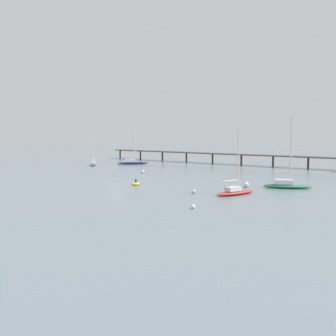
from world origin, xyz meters
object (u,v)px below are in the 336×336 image
dinghy_yellow (136,183)px  mooring_buoy_mid (194,191)px  sailboat_teal (93,163)px  sailboat_navy (133,162)px  sailboat_green (287,184)px  mooring_buoy_far (193,206)px  mooring_buoy_inner (246,185)px  sailboat_red (235,191)px  mooring_buoy_outer (143,172)px  pier (298,152)px

dinghy_yellow → mooring_buoy_mid: size_ratio=5.27×
sailboat_teal → mooring_buoy_mid: size_ratio=13.13×
sailboat_navy → sailboat_green: 53.71m
sailboat_navy → mooring_buoy_far: (44.20, -44.10, -0.37)m
dinghy_yellow → mooring_buoy_inner: size_ratio=3.55×
sailboat_green → dinghy_yellow: bearing=-156.6°
sailboat_teal → sailboat_red: (51.36, -23.09, 0.05)m
sailboat_teal → mooring_buoy_outer: 24.27m
mooring_buoy_outer → mooring_buoy_inner: size_ratio=0.77×
pier → sailboat_teal: bearing=-155.5°
pier → sailboat_navy: sailboat_navy is taller
pier → dinghy_yellow: 48.30m
sailboat_red → mooring_buoy_inner: (-1.24, 7.66, -0.14)m
mooring_buoy_inner → mooring_buoy_far: mooring_buoy_inner is taller
dinghy_yellow → sailboat_green: bearing=23.4°
mooring_buoy_outer → sailboat_green: bearing=-8.1°
sailboat_teal → dinghy_yellow: 39.75m
sailboat_red → pier: bearing=92.8°
sailboat_navy → dinghy_yellow: size_ratio=3.49×
sailboat_teal → pier: bearing=24.5°
sailboat_green → dinghy_yellow: 25.60m
mooring_buoy_outer → mooring_buoy_mid: (22.74, -17.65, -0.04)m
sailboat_teal → sailboat_navy: bearing=52.3°
pier → mooring_buoy_outer: pier is taller
sailboat_green → mooring_buoy_outer: 33.44m
sailboat_red → mooring_buoy_far: bearing=-91.7°
mooring_buoy_mid → sailboat_red: bearing=23.6°
sailboat_teal → mooring_buoy_mid: bearing=-29.2°
mooring_buoy_inner → dinghy_yellow: bearing=-157.2°
dinghy_yellow → mooring_buoy_mid: dinghy_yellow is taller
mooring_buoy_mid → mooring_buoy_inner: 11.08m
pier → mooring_buoy_outer: 40.24m
sailboat_teal → sailboat_green: 57.45m
mooring_buoy_inner → sailboat_navy: bearing=150.8°
sailboat_green → mooring_buoy_far: bearing=-102.6°
mooring_buoy_outer → mooring_buoy_inner: mooring_buoy_inner is taller
mooring_buoy_mid → pier: bearing=85.9°
mooring_buoy_mid → dinghy_yellow: bearing=168.1°
mooring_buoy_mid → mooring_buoy_far: 11.10m
dinghy_yellow → mooring_buoy_mid: bearing=-11.9°
sailboat_red → mooring_buoy_inner: 7.76m
sailboat_teal → sailboat_green: size_ratio=0.67×
sailboat_navy → mooring_buoy_inner: 49.63m
sailboat_green → dinghy_yellow: sailboat_green is taller
sailboat_teal → sailboat_red: sailboat_red is taller
sailboat_teal → mooring_buoy_outer: bearing=-19.1°
mooring_buoy_mid → mooring_buoy_far: mooring_buoy_mid is taller
sailboat_navy → sailboat_red: bearing=-35.6°
pier → mooring_buoy_outer: bearing=-130.8°
sailboat_red → sailboat_green: (4.68, 10.43, 0.09)m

